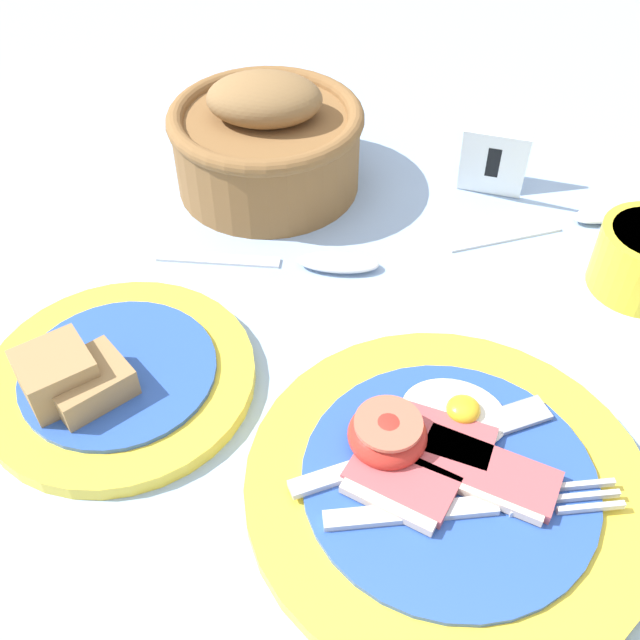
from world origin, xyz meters
TOP-DOWN VIEW (x-y plane):
  - ground_plane at (0.00, 0.00)m, footprint 3.00×3.00m
  - breakfast_plate at (0.09, 0.02)m, footprint 0.26×0.26m
  - bread_plate at (-0.16, 0.02)m, footprint 0.20×0.20m
  - bread_basket at (-0.15, 0.30)m, footprint 0.18×0.18m
  - number_card at (0.06, 0.35)m, footprint 0.06×0.05m
  - teaspoon_by_saucer at (-0.07, 0.19)m, footprint 0.19×0.06m
  - teaspoon_near_cup at (0.14, 0.33)m, footprint 0.17×0.13m

SIDE VIEW (x-z plane):
  - ground_plane at x=0.00m, z-range 0.00..0.00m
  - teaspoon_by_saucer at x=-0.07m, z-range 0.00..0.01m
  - teaspoon_near_cup at x=0.14m, z-range 0.00..0.01m
  - breakfast_plate at x=0.09m, z-range -0.01..0.03m
  - bread_plate at x=-0.16m, z-range -0.01..0.04m
  - number_card at x=0.06m, z-range 0.00..0.07m
  - bread_basket at x=-0.15m, z-range -0.01..0.10m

